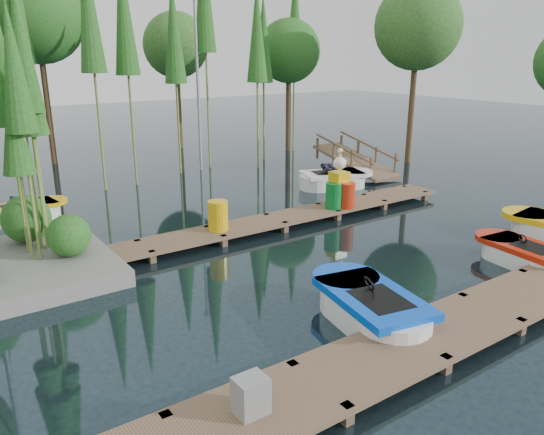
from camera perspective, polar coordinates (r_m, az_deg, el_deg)
ground_plane at (r=12.68m, az=-0.56°, el=-5.69°), size 90.00×90.00×0.00m
near_dock at (r=9.59m, az=15.18°, el=-12.88°), size 18.00×1.50×0.50m
far_dock at (r=15.07m, az=-2.79°, el=-0.97°), size 15.00×1.20×0.50m
tree_screen at (r=20.77m, az=-23.60°, el=19.20°), size 34.42×18.53×10.31m
lamp_rear at (r=23.20m, az=-8.05°, el=15.47°), size 0.30×0.30×7.25m
ramp at (r=22.85m, az=8.97°, el=6.12°), size 1.50×3.94×1.49m
boat_blue at (r=10.41m, az=10.56°, el=-9.64°), size 1.90×3.21×1.01m
boat_red at (r=14.30m, az=25.41°, el=-3.68°), size 1.35×2.58×0.84m
boat_yellow_far at (r=18.02m, az=-24.99°, el=0.55°), size 2.54×1.38×1.21m
boat_white_far at (r=20.40m, az=6.64°, el=4.06°), size 3.18×2.14×1.38m
utility_cabinet at (r=7.50m, az=-2.29°, el=-18.57°), size 0.44×0.37×0.53m
yellow_barrel at (r=14.49m, az=-5.83°, el=0.20°), size 0.55×0.55×0.82m
drum_cluster at (r=16.77m, az=7.36°, el=2.99°), size 1.07×0.98×1.85m
seagull_post at (r=16.98m, az=7.51°, el=3.38°), size 0.56×0.30×0.89m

